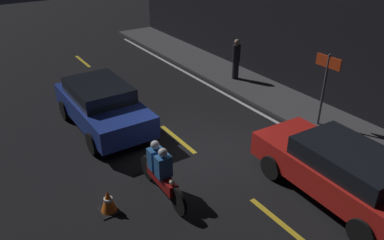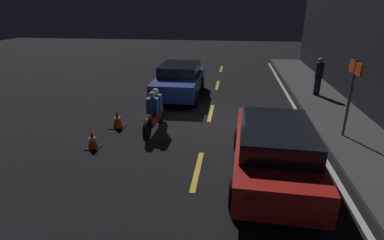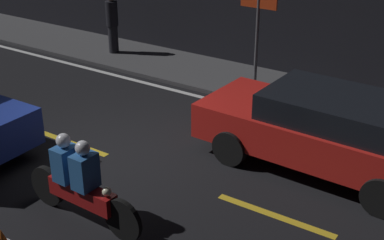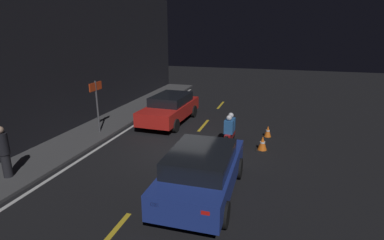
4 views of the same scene
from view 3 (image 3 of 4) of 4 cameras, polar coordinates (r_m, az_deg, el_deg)
name	(u,v)px [view 3 (image 3 of 4)]	position (r m, az deg, el deg)	size (l,w,h in m)	color
ground_plane	(107,156)	(10.26, -9.09, -3.76)	(56.00, 56.00, 0.00)	black
raised_curb	(232,79)	(13.75, 4.28, 4.38)	(28.00, 2.19, 0.10)	#424244
lane_dash_c	(69,142)	(10.89, -13.00, -2.29)	(2.00, 0.14, 0.01)	gold
lane_dash_d	(275,215)	(8.58, 8.82, -10.03)	(2.00, 0.14, 0.01)	gold
lane_solid_kerb	(204,98)	(12.69, 1.24, 2.40)	(25.20, 0.14, 0.01)	silver
taxi_red	(326,129)	(9.66, 14.11, -0.93)	(4.51, 2.04, 1.44)	red
motorcycle	(79,183)	(8.22, -12.01, -6.54)	(2.27, 0.38, 1.40)	black
pedestrian	(112,23)	(15.57, -8.50, 10.23)	(0.34, 0.34, 1.71)	black
shop_sign	(258,20)	(12.49, 7.04, 10.51)	(0.90, 0.08, 2.40)	#4C4C51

